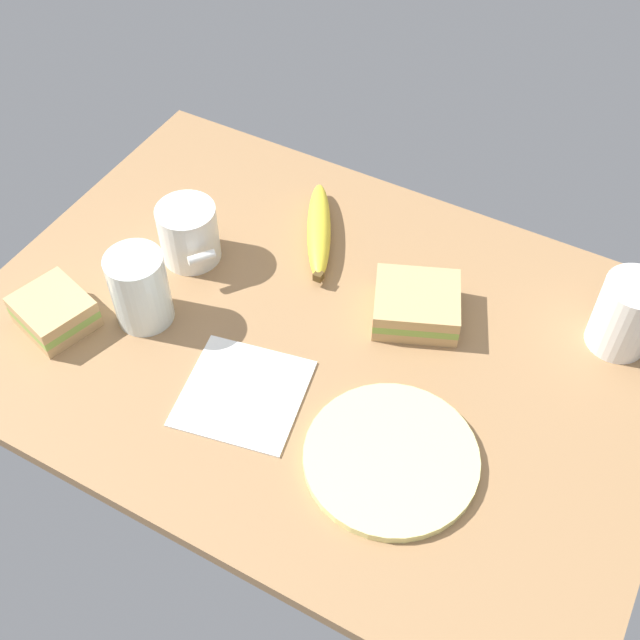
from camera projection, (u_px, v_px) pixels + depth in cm
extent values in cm
cube|color=#936D47|center=(320.00, 340.00, 104.64)|extent=(90.00, 64.00, 2.00)
cylinder|color=#EAE58C|center=(391.00, 458.00, 91.27)|extent=(20.28, 20.28, 1.20)
cylinder|color=white|center=(626.00, 314.00, 99.28)|extent=(7.77, 7.77, 10.41)
cylinder|color=brown|center=(638.00, 289.00, 95.70)|extent=(6.84, 6.84, 0.40)
cylinder|color=white|center=(189.00, 233.00, 110.07)|extent=(8.24, 8.24, 8.65)
cylinder|color=black|center=(185.00, 212.00, 107.15)|extent=(7.25, 7.25, 0.40)
cylinder|color=white|center=(202.00, 257.00, 106.43)|extent=(3.18, 3.68, 1.20)
cube|color=tan|center=(415.00, 312.00, 105.40)|extent=(13.96, 13.37, 1.60)
cube|color=#8CB24C|center=(416.00, 305.00, 104.33)|extent=(13.96, 13.37, 1.20)
cube|color=tan|center=(417.00, 298.00, 103.26)|extent=(13.96, 13.37, 1.60)
cube|color=tan|center=(57.00, 319.00, 104.61)|extent=(11.11, 10.49, 1.60)
cube|color=#8CB24C|center=(54.00, 312.00, 103.54)|extent=(11.11, 10.49, 1.20)
cube|color=tan|center=(51.00, 305.00, 102.48)|extent=(11.11, 10.49, 1.60)
cylinder|color=silver|center=(140.00, 289.00, 101.95)|extent=(7.51, 7.51, 10.67)
cylinder|color=white|center=(142.00, 298.00, 103.26)|extent=(6.76, 6.76, 7.24)
ellipsoid|color=yellow|center=(319.00, 230.00, 114.38)|extent=(12.24, 18.73, 3.38)
cube|color=#4C3819|center=(319.00, 276.00, 108.39)|extent=(1.20, 1.20, 1.20)
cube|color=white|center=(243.00, 393.00, 97.70)|extent=(17.04, 17.04, 0.30)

